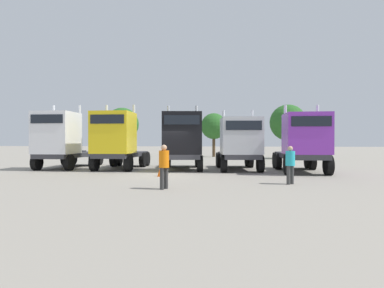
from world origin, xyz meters
TOP-DOWN VIEW (x-y plane):
  - ground at (0.00, 0.00)m, footprint 200.00×200.00m
  - semi_truck_white at (-7.83, 2.87)m, footprint 2.77×6.28m
  - semi_truck_yellow at (-3.85, 2.76)m, footprint 2.76×6.06m
  - semi_truck_black at (0.46, 3.04)m, footprint 3.39×6.17m
  - semi_truck_silver at (4.14, 3.26)m, footprint 3.25×6.23m
  - semi_truck_purple at (7.88, 2.19)m, footprint 2.71×5.92m
  - visitor_in_hivis at (1.14, -5.25)m, footprint 0.52×0.52m
  - visitor_with_camera at (6.30, -3.07)m, footprint 0.56×0.56m
  - traffic_cone_near at (-0.07, -0.76)m, footprint 0.36×0.36m
  - oak_far_left at (-9.87, 20.26)m, footprint 4.01×4.01m
  - oak_far_centre at (1.19, 21.73)m, footprint 3.16×3.16m
  - oak_far_right at (9.47, 18.66)m, footprint 3.92×3.92m

SIDE VIEW (x-z plane):
  - ground at x=0.00m, z-range 0.00..0.00m
  - traffic_cone_near at x=-0.07m, z-range 0.00..0.55m
  - visitor_with_camera at x=6.30m, z-range 0.13..1.80m
  - visitor_in_hivis at x=1.14m, z-range 0.14..1.89m
  - semi_truck_silver at x=4.14m, z-range -0.19..3.74m
  - semi_truck_purple at x=7.88m, z-range -0.22..3.86m
  - semi_truck_black at x=0.46m, z-range -0.20..4.08m
  - semi_truck_yellow at x=-3.85m, z-range -0.23..4.12m
  - semi_truck_white at x=-7.83m, z-range -0.23..4.17m
  - oak_far_centre at x=1.19m, z-range 1.05..6.35m
  - oak_far_right at x=9.47m, z-range 0.97..6.85m
  - oak_far_left at x=-9.87m, z-range 0.97..6.94m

